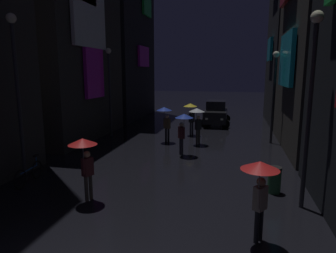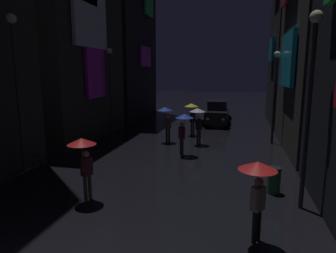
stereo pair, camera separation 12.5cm
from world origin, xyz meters
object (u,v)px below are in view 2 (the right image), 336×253
at_px(trash_bin, 274,180).
at_px(streetlamp_right_far, 275,86).
at_px(pedestrian_foreground_right_yellow, 192,110).
at_px(streetlamp_left_far, 111,82).
at_px(pedestrian_foreground_left_red, 83,152).
at_px(pedestrian_midstreet_centre_red, 258,179).
at_px(streetlamp_left_near, 17,81).
at_px(pedestrian_far_right_blue, 184,123).
at_px(pedestrian_near_crossing_blue, 166,115).
at_px(bicycle_parked_at_storefront, 29,173).
at_px(car_distant, 217,113).
at_px(streetlamp_right_near, 310,91).
at_px(pedestrian_midstreet_left_clear, 198,116).

bearing_deg(trash_bin, streetlamp_right_far, 84.83).
relative_size(pedestrian_foreground_right_yellow, trash_bin, 2.28).
height_order(pedestrian_foreground_right_yellow, streetlamp_left_far, streetlamp_left_far).
xyz_separation_m(pedestrian_foreground_left_red, pedestrian_midstreet_centre_red, (5.23, -1.30, 0.00)).
relative_size(streetlamp_left_near, trash_bin, 6.68).
xyz_separation_m(pedestrian_foreground_right_yellow, streetlamp_left_far, (-5.03, -1.43, 1.84)).
height_order(pedestrian_far_right_blue, streetlamp_left_near, streetlamp_left_near).
bearing_deg(streetlamp_left_near, pedestrian_near_crossing_blue, 62.24).
distance_m(bicycle_parked_at_storefront, streetlamp_right_far, 13.37).
distance_m(pedestrian_foreground_right_yellow, streetlamp_left_near, 11.19).
relative_size(bicycle_parked_at_storefront, car_distant, 0.44).
height_order(pedestrian_midstreet_centre_red, streetlamp_left_far, streetlamp_left_far).
distance_m(pedestrian_foreground_left_red, streetlamp_right_far, 12.03).
bearing_deg(streetlamp_right_near, trash_bin, 124.89).
bearing_deg(streetlamp_left_near, streetlamp_right_far, 40.55).
distance_m(streetlamp_right_far, streetlamp_left_far, 10.00).
bearing_deg(pedestrian_foreground_left_red, streetlamp_right_near, 9.36).
xyz_separation_m(pedestrian_far_right_blue, car_distant, (1.02, 9.34, -0.74)).
bearing_deg(trash_bin, pedestrian_far_right_blue, 134.43).
bearing_deg(trash_bin, pedestrian_foreground_left_red, -160.67).
distance_m(pedestrian_near_crossing_blue, pedestrian_foreground_left_red, 8.66).
bearing_deg(car_distant, streetlamp_left_far, -137.71).
relative_size(pedestrian_foreground_left_red, pedestrian_foreground_right_yellow, 1.00).
height_order(pedestrian_midstreet_left_clear, trash_bin, pedestrian_midstreet_left_clear).
height_order(pedestrian_midstreet_left_clear, streetlamp_right_near, streetlamp_right_near).
xyz_separation_m(pedestrian_midstreet_left_clear, streetlamp_left_far, (-5.77, 1.05, 1.84)).
distance_m(streetlamp_left_far, trash_bin, 12.33).
relative_size(pedestrian_near_crossing_blue, bicycle_parked_at_storefront, 1.17).
xyz_separation_m(pedestrian_near_crossing_blue, bicycle_parked_at_storefront, (-3.47, -7.62, -1.28)).
height_order(streetlamp_right_far, streetlamp_left_far, streetlamp_left_far).
bearing_deg(pedestrian_foreground_right_yellow, pedestrian_far_right_blue, -85.86).
bearing_deg(pedestrian_near_crossing_blue, pedestrian_midstreet_left_clear, -2.31).
bearing_deg(streetlamp_right_near, streetlamp_left_near, 178.95).
bearing_deg(pedestrian_far_right_blue, trash_bin, -45.57).
distance_m(pedestrian_near_crossing_blue, pedestrian_midstreet_left_clear, 1.91).
distance_m(streetlamp_right_near, streetlamp_left_far, 13.13).
bearing_deg(pedestrian_foreground_right_yellow, streetlamp_left_far, -164.09).
xyz_separation_m(pedestrian_foreground_left_red, streetlamp_left_far, (-3.29, 9.61, 1.84)).
height_order(pedestrian_midstreet_left_clear, pedestrian_midstreet_centre_red, same).
xyz_separation_m(car_distant, trash_bin, (2.90, -13.33, -0.46)).
bearing_deg(pedestrian_near_crossing_blue, pedestrian_foreground_right_yellow, 64.26).
bearing_deg(car_distant, streetlamp_right_near, -75.91).
xyz_separation_m(pedestrian_foreground_right_yellow, streetlamp_left_near, (-5.03, -9.76, 2.15)).
bearing_deg(streetlamp_right_far, trash_bin, -95.17).
bearing_deg(pedestrian_foreground_right_yellow, streetlamp_left_near, -117.27).
height_order(pedestrian_foreground_right_yellow, streetlamp_right_far, streetlamp_right_far).
relative_size(car_distant, trash_bin, 4.47).
bearing_deg(streetlamp_left_far, pedestrian_near_crossing_blue, -14.14).
relative_size(pedestrian_near_crossing_blue, pedestrian_midstreet_left_clear, 1.00).
relative_size(car_distant, streetlamp_left_near, 0.67).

